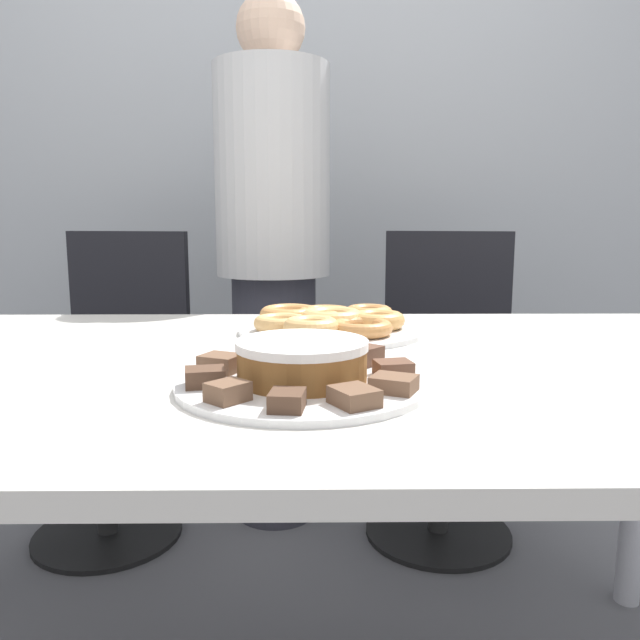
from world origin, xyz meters
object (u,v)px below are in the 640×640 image
(office_chair_left, at_px, (111,390))
(plate_cake, at_px, (302,384))
(office_chair_right, at_px, (443,389))
(frosted_cake, at_px, (302,360))
(plate_donuts, at_px, (332,330))
(person_standing, at_px, (273,255))

(office_chair_left, relative_size, plate_cake, 2.66)
(office_chair_right, height_order, frosted_cake, office_chair_right)
(plate_donuts, bearing_deg, plate_cake, -97.28)
(plate_cake, height_order, plate_donuts, same)
(person_standing, xyz_separation_m, plate_cake, (0.11, -1.10, -0.11))
(office_chair_right, xyz_separation_m, plate_cake, (-0.41, -1.01, 0.29))
(plate_cake, relative_size, frosted_cake, 1.91)
(person_standing, height_order, plate_cake, person_standing)
(office_chair_right, relative_size, plate_donuts, 2.43)
(person_standing, distance_m, plate_cake, 1.11)
(office_chair_left, distance_m, plate_cake, 1.21)
(office_chair_left, height_order, plate_cake, office_chair_left)
(office_chair_right, bearing_deg, office_chair_left, -166.24)
(person_standing, xyz_separation_m, plate_donuts, (0.16, -0.69, -0.11))
(plate_cake, bearing_deg, plate_donuts, 82.72)
(office_chair_left, xyz_separation_m, frosted_cake, (0.60, -1.01, 0.32))
(office_chair_right, xyz_separation_m, plate_donuts, (-0.36, -0.59, 0.29))
(person_standing, xyz_separation_m, frosted_cake, (0.11, -1.10, -0.08))
(plate_cake, height_order, frosted_cake, frosted_cake)
(office_chair_left, relative_size, office_chair_right, 1.00)
(person_standing, height_order, office_chair_right, person_standing)
(frosted_cake, bearing_deg, plate_cake, 0.00)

